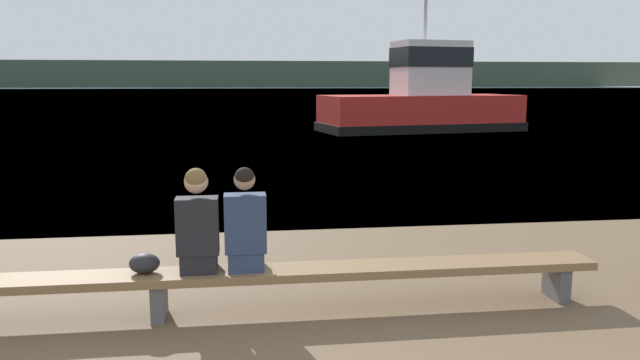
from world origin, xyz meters
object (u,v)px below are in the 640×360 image
object	(u,v)px
shopping_bag	(145,263)
tugboat_red	(423,103)
bench_main	(158,281)
person_left	(198,226)
person_right	(245,226)

from	to	relation	value
shopping_bag	tugboat_red	bearing A→B (deg)	66.61
bench_main	tugboat_red	bearing A→B (deg)	66.92
bench_main	tugboat_red	distance (m)	22.36
tugboat_red	shopping_bag	bearing A→B (deg)	146.84
person_left	shopping_bag	size ratio (longest dim) A/B	3.53
bench_main	tugboat_red	xyz separation A→B (m)	(8.76, 20.56, 0.84)
shopping_bag	tugboat_red	world-z (taller)	tugboat_red
bench_main	tugboat_red	size ratio (longest dim) A/B	0.93
bench_main	person_left	world-z (taller)	person_left
bench_main	shopping_bag	size ratio (longest dim) A/B	30.37
shopping_bag	tugboat_red	size ratio (longest dim) A/B	0.03
person_left	person_right	bearing A→B (deg)	0.16
shopping_bag	person_left	bearing A→B (deg)	-3.35
person_left	shopping_bag	distance (m)	0.60
person_right	tugboat_red	world-z (taller)	tugboat_red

